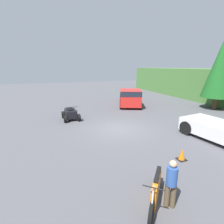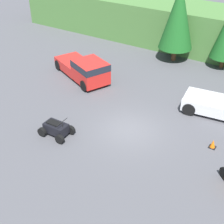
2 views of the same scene
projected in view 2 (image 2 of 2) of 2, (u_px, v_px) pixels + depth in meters
The scene contains 6 objects.
ground_plane at pixel (130, 130), 20.25m from camera, with size 80.00×80.00×0.00m, color #4C4C51.
hillside_backdrop at pixel (214, 31), 30.35m from camera, with size 44.00×6.00×4.10m.
tree_left at pixel (178, 16), 27.37m from camera, with size 3.10×3.10×7.05m.
pickup_truck_red at pixel (85, 68), 25.67m from camera, with size 6.25×4.32×1.95m.
quad_atv at pixel (56, 129), 19.54m from camera, with size 2.05×1.39×1.21m.
traffic_cone at pixel (213, 144), 18.62m from camera, with size 0.42×0.42×0.55m.
Camera 2 is at (8.00, -14.30, 12.01)m, focal length 50.00 mm.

